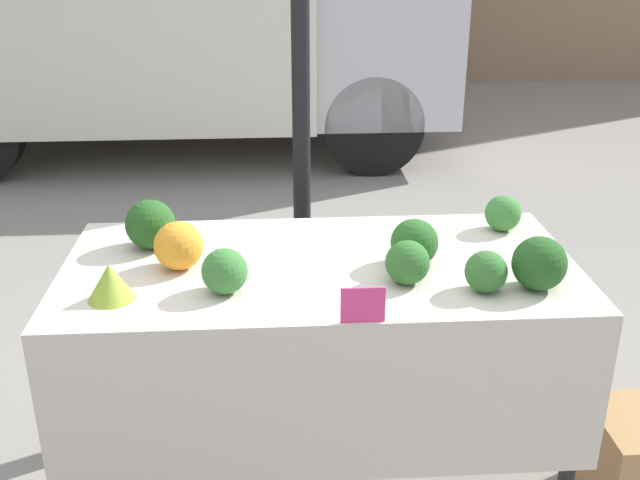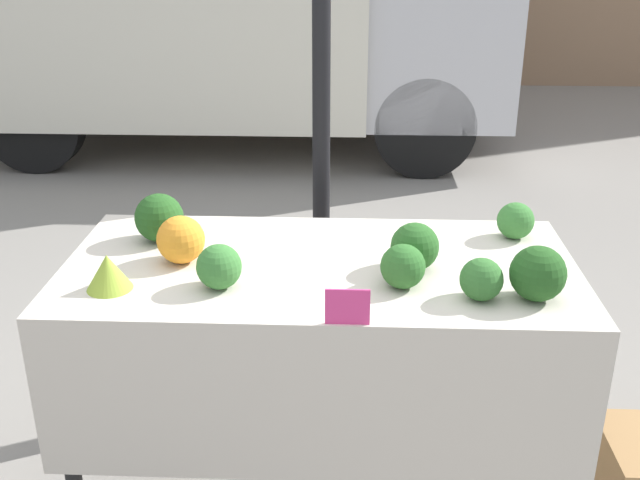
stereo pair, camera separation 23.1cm
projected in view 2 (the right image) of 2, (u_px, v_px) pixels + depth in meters
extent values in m
cylinder|color=black|center=(321.00, 107.00, 2.88)|extent=(0.07, 0.07, 2.46)
cube|color=silver|center=(434.00, 21.00, 6.38)|extent=(1.16, 1.88, 1.51)
cylinder|color=black|center=(424.00, 127.00, 5.91)|extent=(0.80, 0.22, 0.80)
cylinder|color=black|center=(410.00, 85.00, 7.43)|extent=(0.80, 0.22, 0.80)
cylinder|color=black|center=(34.00, 123.00, 6.03)|extent=(0.80, 0.22, 0.80)
cylinder|color=black|center=(98.00, 82.00, 7.55)|extent=(0.80, 0.22, 0.80)
cube|color=beige|center=(320.00, 268.00, 2.35)|extent=(1.61, 0.79, 0.03)
cube|color=beige|center=(314.00, 411.00, 2.10)|extent=(1.61, 0.01, 0.49)
cylinder|color=black|center=(68.00, 445.00, 2.25)|extent=(0.05, 0.05, 0.87)
cylinder|color=black|center=(569.00, 459.00, 2.19)|extent=(0.05, 0.05, 0.87)
cylinder|color=black|center=(130.00, 333.00, 2.87)|extent=(0.05, 0.05, 0.87)
cylinder|color=black|center=(522.00, 342.00, 2.81)|extent=(0.05, 0.05, 0.87)
sphere|color=orange|center=(181.00, 240.00, 2.33)|extent=(0.15, 0.15, 0.15)
cone|color=#93B238|center=(108.00, 272.00, 2.17)|extent=(0.13, 0.13, 0.11)
sphere|color=#387533|center=(219.00, 267.00, 2.17)|extent=(0.13, 0.13, 0.13)
sphere|color=#2D6628|center=(403.00, 266.00, 2.17)|extent=(0.13, 0.13, 0.13)
sphere|color=#387533|center=(516.00, 221.00, 2.52)|extent=(0.12, 0.12, 0.12)
sphere|color=#23511E|center=(159.00, 218.00, 2.49)|extent=(0.16, 0.16, 0.16)
sphere|color=#285B23|center=(415.00, 247.00, 2.28)|extent=(0.15, 0.15, 0.15)
sphere|color=#336B2D|center=(481.00, 279.00, 2.10)|extent=(0.12, 0.12, 0.12)
sphere|color=#23511E|center=(538.00, 274.00, 2.10)|extent=(0.16, 0.16, 0.16)
cube|color=#E53D84|center=(347.00, 307.00, 1.97)|extent=(0.12, 0.01, 0.10)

